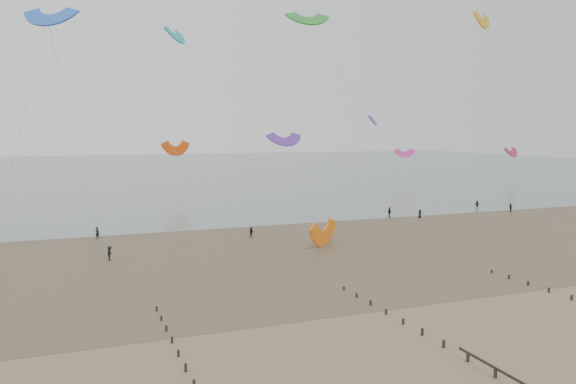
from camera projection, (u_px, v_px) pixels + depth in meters
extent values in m
plane|color=brown|center=(368.00, 337.00, 42.21)|extent=(500.00, 500.00, 0.00)
plane|color=#475654|center=(126.00, 169.00, 227.71)|extent=(500.00, 500.00, 0.00)
plane|color=#473A28|center=(239.00, 248.00, 74.67)|extent=(500.00, 500.00, 0.00)
ellipsoid|color=slate|center=(102.00, 286.00, 56.17)|extent=(23.60, 14.36, 0.01)
ellipsoid|color=slate|center=(312.00, 238.00, 81.75)|extent=(33.64, 18.32, 0.01)
ellipsoid|color=slate|center=(530.00, 232.00, 86.14)|extent=(19.65, 13.67, 0.01)
cube|color=black|center=(186.00, 368.00, 36.10)|extent=(0.16, 0.16, 0.59)
cube|color=black|center=(178.00, 353.00, 38.54)|extent=(0.16, 0.16, 0.57)
cube|color=black|center=(172.00, 340.00, 40.98)|extent=(0.16, 0.16, 0.54)
cube|color=black|center=(166.00, 329.00, 43.42)|extent=(0.16, 0.16, 0.51)
cube|color=black|center=(161.00, 318.00, 45.87)|extent=(0.16, 0.16, 0.48)
cube|color=black|center=(157.00, 309.00, 48.31)|extent=(0.16, 0.16, 0.45)
cube|color=black|center=(495.00, 373.00, 35.21)|extent=(0.16, 0.16, 0.68)
cube|color=black|center=(468.00, 358.00, 37.66)|extent=(0.16, 0.16, 0.65)
cube|color=black|center=(444.00, 344.00, 40.10)|extent=(0.16, 0.16, 0.62)
cube|color=black|center=(422.00, 332.00, 42.54)|extent=(0.16, 0.16, 0.59)
cube|color=black|center=(403.00, 321.00, 44.98)|extent=(0.16, 0.16, 0.57)
cube|color=black|center=(386.00, 312.00, 47.43)|extent=(0.16, 0.16, 0.54)
cube|color=black|center=(371.00, 303.00, 49.87)|extent=(0.16, 0.16, 0.51)
cube|color=black|center=(357.00, 295.00, 52.31)|extent=(0.16, 0.16, 0.48)
cube|color=black|center=(344.00, 288.00, 54.75)|extent=(0.16, 0.16, 0.45)
cube|color=black|center=(572.00, 298.00, 51.43)|extent=(0.16, 0.16, 0.57)
cube|color=black|center=(549.00, 290.00, 53.87)|extent=(0.16, 0.16, 0.54)
cube|color=black|center=(528.00, 284.00, 56.31)|extent=(0.16, 0.16, 0.51)
cube|color=black|center=(509.00, 277.00, 58.75)|extent=(0.16, 0.16, 0.48)
cube|color=black|center=(492.00, 272.00, 61.20)|extent=(0.16, 0.16, 0.45)
imported|color=black|center=(97.00, 233.00, 80.77)|extent=(0.75, 0.72, 1.74)
imported|color=black|center=(390.00, 212.00, 100.96)|extent=(0.54, 1.13, 1.87)
imported|color=black|center=(510.00, 208.00, 107.49)|extent=(0.84, 0.96, 1.67)
imported|color=black|center=(252.00, 232.00, 81.41)|extent=(0.83, 0.67, 1.59)
imported|color=black|center=(477.00, 205.00, 112.40)|extent=(1.52, 1.13, 1.59)
imported|color=black|center=(110.00, 253.00, 67.26)|extent=(1.06, 1.29, 1.73)
imported|color=black|center=(420.00, 214.00, 100.27)|extent=(0.58, 0.80, 1.52)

